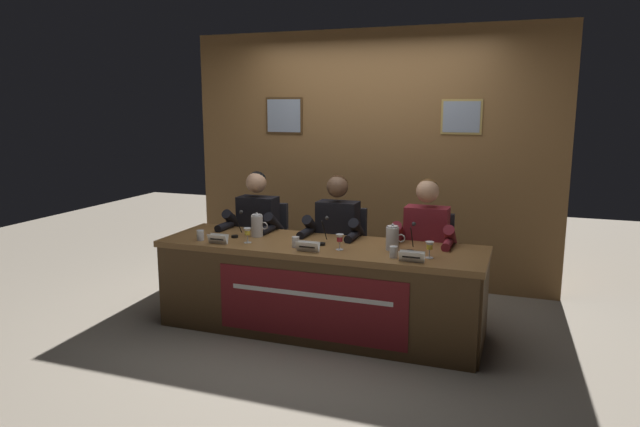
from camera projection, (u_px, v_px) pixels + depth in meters
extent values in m
plane|color=gray|center=(320.00, 329.00, 4.77)|extent=(12.00, 12.00, 0.00)
cube|color=brown|center=(369.00, 159.00, 5.90)|extent=(3.86, 0.12, 2.60)
cube|color=#4C3319|center=(284.00, 116.00, 6.07)|extent=(0.42, 0.02, 0.38)
cube|color=#8C99AD|center=(284.00, 116.00, 6.06)|extent=(0.38, 0.01, 0.34)
cube|color=tan|center=(462.00, 117.00, 5.45)|extent=(0.39, 0.02, 0.33)
cube|color=#8C99AD|center=(461.00, 117.00, 5.44)|extent=(0.35, 0.01, 0.29)
cube|color=brown|center=(320.00, 247.00, 4.63)|extent=(2.66, 0.79, 0.05)
cube|color=#4C341B|center=(303.00, 304.00, 4.36)|extent=(2.60, 0.04, 0.68)
cube|color=#4C341B|center=(187.00, 274.00, 5.13)|extent=(0.08, 0.71, 0.68)
cube|color=#4C341B|center=(480.00, 308.00, 4.27)|extent=(0.08, 0.71, 0.68)
cube|color=maroon|center=(309.00, 306.00, 4.32)|extent=(1.52, 0.01, 0.53)
cube|color=white|center=(309.00, 295.00, 4.30)|extent=(1.29, 0.00, 0.04)
cylinder|color=black|center=(261.00, 298.00, 5.48)|extent=(0.44, 0.44, 0.02)
cylinder|color=black|center=(261.00, 276.00, 5.44)|extent=(0.05, 0.05, 0.43)
cube|color=#232328|center=(260.00, 253.00, 5.40)|extent=(0.44, 0.44, 0.03)
cube|color=#232328|center=(269.00, 225.00, 5.54)|extent=(0.40, 0.05, 0.44)
cylinder|color=black|center=(234.00, 285.00, 5.15)|extent=(0.10, 0.10, 0.48)
cylinder|color=black|center=(253.00, 288.00, 5.08)|extent=(0.10, 0.10, 0.48)
cylinder|color=black|center=(241.00, 250.00, 5.24)|extent=(0.13, 0.34, 0.13)
cylinder|color=black|center=(260.00, 252.00, 5.17)|extent=(0.13, 0.34, 0.13)
cube|color=black|center=(258.00, 222.00, 5.31)|extent=(0.36, 0.20, 0.48)
sphere|color=tan|center=(256.00, 183.00, 5.23)|extent=(0.19, 0.19, 0.19)
sphere|color=black|center=(257.00, 181.00, 5.24)|extent=(0.17, 0.17, 0.17)
cylinder|color=black|center=(233.00, 220.00, 5.29)|extent=(0.09, 0.30, 0.25)
cylinder|color=black|center=(274.00, 224.00, 5.15)|extent=(0.09, 0.30, 0.25)
cylinder|color=black|center=(224.00, 226.00, 5.15)|extent=(0.07, 0.24, 0.07)
cylinder|color=black|center=(266.00, 230.00, 5.00)|extent=(0.07, 0.24, 0.07)
cube|color=white|center=(217.00, 239.00, 4.61)|extent=(0.17, 0.03, 0.08)
cube|color=white|center=(219.00, 238.00, 4.64)|extent=(0.17, 0.03, 0.08)
cube|color=black|center=(217.00, 239.00, 4.60)|extent=(0.12, 0.01, 0.01)
cylinder|color=white|center=(248.00, 243.00, 4.66)|extent=(0.06, 0.06, 0.00)
cylinder|color=white|center=(248.00, 239.00, 4.65)|extent=(0.01, 0.01, 0.05)
cone|color=white|center=(247.00, 232.00, 4.64)|extent=(0.06, 0.06, 0.06)
cylinder|color=yellow|center=(247.00, 233.00, 4.64)|extent=(0.04, 0.04, 0.04)
cylinder|color=silver|center=(200.00, 235.00, 4.74)|extent=(0.06, 0.06, 0.08)
cylinder|color=silver|center=(200.00, 237.00, 4.74)|extent=(0.05, 0.05, 0.05)
cylinder|color=black|center=(235.00, 236.00, 4.84)|extent=(0.06, 0.06, 0.02)
cylinder|color=black|center=(238.00, 224.00, 4.88)|extent=(0.01, 0.13, 0.18)
sphere|color=#2D2D2D|center=(241.00, 212.00, 4.92)|extent=(0.03, 0.03, 0.03)
cylinder|color=black|center=(338.00, 308.00, 5.22)|extent=(0.44, 0.44, 0.02)
cylinder|color=black|center=(338.00, 285.00, 5.18)|extent=(0.05, 0.05, 0.43)
cube|color=#232328|center=(339.00, 260.00, 5.13)|extent=(0.44, 0.44, 0.03)
cube|color=#232328|center=(346.00, 231.00, 5.28)|extent=(0.40, 0.05, 0.44)
cylinder|color=black|center=(315.00, 295.00, 4.89)|extent=(0.10, 0.10, 0.48)
cylinder|color=black|center=(337.00, 298.00, 4.82)|extent=(0.10, 0.10, 0.48)
cylinder|color=black|center=(321.00, 258.00, 4.97)|extent=(0.13, 0.34, 0.13)
cylinder|color=black|center=(342.00, 260.00, 4.90)|extent=(0.13, 0.34, 0.13)
cube|color=black|center=(338.00, 228.00, 5.05)|extent=(0.36, 0.20, 0.48)
sphere|color=brown|center=(337.00, 187.00, 4.96)|extent=(0.19, 0.19, 0.19)
sphere|color=#331E0F|center=(338.00, 185.00, 4.97)|extent=(0.17, 0.17, 0.17)
cylinder|color=black|center=(312.00, 226.00, 5.02)|extent=(0.09, 0.30, 0.25)
cylinder|color=black|center=(357.00, 230.00, 4.88)|extent=(0.09, 0.30, 0.25)
cylinder|color=black|center=(305.00, 233.00, 4.88)|extent=(0.07, 0.24, 0.07)
cylinder|color=black|center=(352.00, 237.00, 4.74)|extent=(0.07, 0.24, 0.07)
cube|color=white|center=(307.00, 247.00, 4.35)|extent=(0.18, 0.03, 0.08)
cube|color=white|center=(309.00, 246.00, 4.38)|extent=(0.18, 0.03, 0.08)
cube|color=black|center=(307.00, 247.00, 4.35)|extent=(0.13, 0.01, 0.01)
cylinder|color=white|center=(340.00, 250.00, 4.43)|extent=(0.06, 0.06, 0.00)
cylinder|color=white|center=(340.00, 246.00, 4.43)|extent=(0.01, 0.01, 0.05)
cone|color=white|center=(340.00, 238.00, 4.41)|extent=(0.06, 0.06, 0.06)
cylinder|color=#B21E2D|center=(340.00, 239.00, 4.42)|extent=(0.04, 0.04, 0.04)
cylinder|color=silver|center=(296.00, 242.00, 4.51)|extent=(0.06, 0.06, 0.08)
cylinder|color=silver|center=(296.00, 244.00, 4.51)|extent=(0.05, 0.05, 0.05)
cylinder|color=black|center=(322.00, 244.00, 4.57)|extent=(0.06, 0.06, 0.02)
cylinder|color=black|center=(324.00, 230.00, 4.61)|extent=(0.01, 0.13, 0.18)
sphere|color=#2D2D2D|center=(327.00, 218.00, 4.66)|extent=(0.03, 0.03, 0.03)
cylinder|color=black|center=(424.00, 319.00, 4.95)|extent=(0.44, 0.44, 0.02)
cylinder|color=black|center=(425.00, 294.00, 4.91)|extent=(0.05, 0.05, 0.43)
cube|color=#232328|center=(426.00, 269.00, 4.87)|extent=(0.44, 0.44, 0.03)
cube|color=#232328|center=(431.00, 237.00, 5.01)|extent=(0.40, 0.05, 0.44)
cylinder|color=black|center=(405.00, 306.00, 4.62)|extent=(0.10, 0.10, 0.48)
cylinder|color=black|center=(430.00, 309.00, 4.56)|extent=(0.10, 0.10, 0.48)
cylinder|color=black|center=(410.00, 267.00, 4.71)|extent=(0.13, 0.34, 0.13)
cylinder|color=black|center=(434.00, 269.00, 4.64)|extent=(0.13, 0.34, 0.13)
cube|color=maroon|center=(426.00, 235.00, 4.79)|extent=(0.36, 0.20, 0.48)
sphere|color=tan|center=(428.00, 191.00, 4.70)|extent=(0.19, 0.19, 0.19)
sphere|color=#593819|center=(428.00, 189.00, 4.71)|extent=(0.17, 0.17, 0.17)
cylinder|color=maroon|center=(399.00, 233.00, 4.76)|extent=(0.09, 0.30, 0.25)
cylinder|color=maroon|center=(450.00, 237.00, 4.62)|extent=(0.09, 0.30, 0.25)
cylinder|color=maroon|center=(395.00, 240.00, 4.62)|extent=(0.07, 0.24, 0.07)
cylinder|color=maroon|center=(448.00, 244.00, 4.48)|extent=(0.07, 0.24, 0.07)
cube|color=white|center=(411.00, 257.00, 4.06)|extent=(0.18, 0.03, 0.08)
cube|color=white|center=(412.00, 256.00, 4.09)|extent=(0.18, 0.03, 0.08)
cube|color=black|center=(411.00, 257.00, 4.06)|extent=(0.13, 0.01, 0.01)
cylinder|color=white|center=(429.00, 258.00, 4.19)|extent=(0.06, 0.06, 0.00)
cylinder|color=white|center=(429.00, 254.00, 4.19)|extent=(0.01, 0.01, 0.05)
cone|color=white|center=(430.00, 246.00, 4.18)|extent=(0.06, 0.06, 0.06)
cylinder|color=yellow|center=(430.00, 247.00, 4.18)|extent=(0.04, 0.04, 0.04)
cylinder|color=silver|center=(393.00, 252.00, 4.20)|extent=(0.06, 0.06, 0.08)
cylinder|color=silver|center=(393.00, 254.00, 4.20)|extent=(0.05, 0.05, 0.05)
cylinder|color=black|center=(410.00, 252.00, 4.34)|extent=(0.06, 0.06, 0.02)
cylinder|color=black|center=(412.00, 237.00, 4.38)|extent=(0.01, 0.13, 0.18)
sphere|color=#2D2D2D|center=(414.00, 224.00, 4.42)|extent=(0.03, 0.03, 0.03)
cylinder|color=silver|center=(257.00, 226.00, 4.87)|extent=(0.10, 0.10, 0.18)
cylinder|color=silver|center=(257.00, 215.00, 4.85)|extent=(0.08, 0.09, 0.01)
sphere|color=silver|center=(257.00, 214.00, 4.85)|extent=(0.02, 0.02, 0.02)
torus|color=silver|center=(264.00, 226.00, 4.85)|extent=(0.07, 0.01, 0.07)
cylinder|color=silver|center=(392.00, 239.00, 4.41)|extent=(0.10, 0.10, 0.18)
cylinder|color=silver|center=(392.00, 227.00, 4.39)|extent=(0.08, 0.09, 0.01)
sphere|color=silver|center=(393.00, 225.00, 4.39)|extent=(0.02, 0.02, 0.02)
torus|color=silver|center=(401.00, 238.00, 4.38)|extent=(0.07, 0.01, 0.07)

